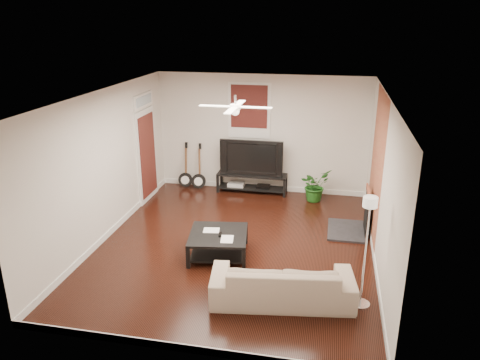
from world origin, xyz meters
name	(u,v)px	position (x,y,z in m)	size (l,w,h in m)	color
room	(236,174)	(0.00, 0.00, 1.40)	(5.01, 6.01, 2.81)	black
brick_accent	(377,166)	(2.49, 1.00, 1.40)	(0.02, 2.20, 2.80)	#A54A35
fireplace	(357,211)	(2.20, 1.00, 0.46)	(0.80, 1.10, 0.92)	black
window_back	(249,111)	(-0.30, 2.97, 1.95)	(1.00, 0.06, 1.30)	#350F0E
door_left	(146,147)	(-2.46, 1.90, 1.25)	(0.08, 1.00, 2.50)	white
tv_stand	(252,183)	(-0.19, 2.78, 0.23)	(1.67, 0.44, 0.47)	black
tv	(252,156)	(-0.19, 2.80, 0.90)	(1.49, 0.20, 0.86)	black
coffee_table	(218,244)	(-0.22, -0.44, 0.21)	(1.01, 1.01, 0.42)	black
sofa	(282,282)	(1.04, -1.60, 0.31)	(2.12, 0.83, 0.62)	tan
floor_lamp	(365,253)	(2.20, -1.50, 0.86)	(0.28, 0.28, 1.73)	silver
potted_plant	(315,185)	(1.32, 2.54, 0.37)	(0.67, 0.58, 0.74)	#1D5A19
guitar_left	(185,166)	(-1.86, 2.75, 0.57)	(0.35, 0.25, 1.14)	black
guitar_right	(198,167)	(-1.51, 2.72, 0.57)	(0.35, 0.25, 1.14)	black
ceiling_fan	(235,107)	(0.00, 0.00, 2.60)	(1.24, 1.24, 0.32)	white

